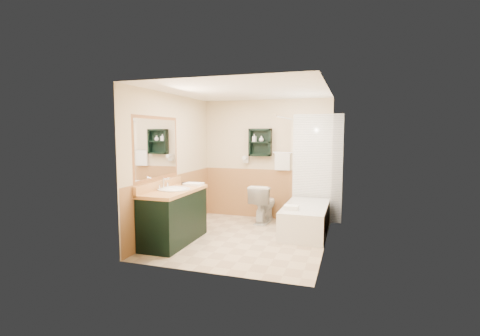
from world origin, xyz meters
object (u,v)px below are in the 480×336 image
Objects in this scene: hair_dryer at (246,159)px; vanity at (174,216)px; bathtub at (306,219)px; soap_bottle_a at (254,140)px; wall_shelf at (260,142)px; toilet at (264,204)px; soap_bottle_b at (261,139)px; vanity_book at (181,178)px.

hair_dryer is 0.18× the size of vanity.
bathtub is (1.33, -0.78, -0.96)m from hair_dryer.
soap_bottle_a is (-1.14, 0.75, 1.36)m from bathtub.
bathtub is (1.03, -0.76, -1.31)m from wall_shelf.
wall_shelf reaches higher than hair_dryer.
wall_shelf is 0.41× the size of vanity.
soap_bottle_a is (0.78, 1.93, 1.18)m from vanity.
wall_shelf is 0.74× the size of toilet.
soap_bottle_a is at bearing 146.70° from bathtub.
soap_bottle_b is at bearing 64.44° from vanity.
hair_dryer reaches higher than toilet.
toilet is at bearing 150.69° from bathtub.
vanity is 2.44m from soap_bottle_b.
soap_bottle_a is 1.31× the size of soap_bottle_b.
bathtub is at bearing -36.98° from soap_bottle_b.
soap_bottle_a is at bearing -177.59° from wall_shelf.
wall_shelf is 1.83m from bathtub.
bathtub is 2.01× the size of toilet.
wall_shelf is at bearing 2.41° from soap_bottle_a.
soap_bottle_a is 0.15m from soap_bottle_b.
soap_bottle_a is at bearing -39.73° from toilet.
toilet is 1.73m from vanity_book.
vanity is 0.80m from vanity_book.
vanity is at bearing -115.56° from soap_bottle_b.
soap_bottle_a is (0.18, -0.03, 0.40)m from hair_dryer.
vanity is 1.80× the size of toilet.
hair_dryer is at bearing 73.11° from vanity.
vanity_book reaches higher than toilet.
soap_bottle_a is (0.94, 1.35, 0.64)m from vanity_book.
wall_shelf is at bearing 169.65° from soap_bottle_b.
hair_dryer is 0.44m from soap_bottle_a.
soap_bottle_a is (-0.26, 0.26, 1.23)m from toilet.
bathtub is 9.84× the size of soap_bottle_a.
wall_shelf is at bearing 27.14° from vanity_book.
vanity is at bearing 62.63° from toilet.
hair_dryer reaches higher than vanity.
soap_bottle_b reaches higher than hair_dryer.
hair_dryer is (-0.30, 0.02, -0.35)m from wall_shelf.
wall_shelf reaches higher than bathtub.
bathtub is at bearing 155.21° from toilet.
soap_bottle_b reaches higher than vanity.
hair_dryer reaches higher than vanity_book.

